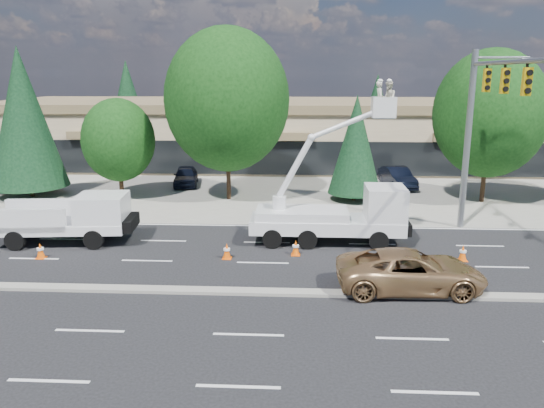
# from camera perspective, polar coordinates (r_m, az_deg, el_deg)

# --- Properties ---
(ground) EXTENTS (140.00, 140.00, 0.00)m
(ground) POSITION_cam_1_polar(r_m,az_deg,el_deg) (19.74, -1.65, -9.57)
(ground) COLOR black
(ground) RESTS_ON ground
(concrete_apron) EXTENTS (140.00, 22.00, 0.01)m
(concrete_apron) POSITION_cam_1_polar(r_m,az_deg,el_deg) (38.88, 0.71, 2.23)
(concrete_apron) COLOR gray
(concrete_apron) RESTS_ON ground
(road_median) EXTENTS (120.00, 0.55, 0.12)m
(road_median) POSITION_cam_1_polar(r_m,az_deg,el_deg) (19.72, -1.65, -9.41)
(road_median) COLOR gray
(road_median) RESTS_ON ground
(strip_mall) EXTENTS (50.40, 15.40, 5.50)m
(strip_mall) POSITION_cam_1_polar(r_m,az_deg,el_deg) (48.31, 1.20, 7.91)
(strip_mall) COLOR tan
(strip_mall) RESTS_ON ground
(tree_front_b) EXTENTS (4.85, 4.85, 9.56)m
(tree_front_b) POSITION_cam_1_polar(r_m,az_deg,el_deg) (37.50, -25.14, 8.42)
(tree_front_b) COLOR #332114
(tree_front_b) RESTS_ON ground
(tree_front_c) EXTENTS (4.60, 4.60, 6.38)m
(tree_front_c) POSITION_cam_1_polar(r_m,az_deg,el_deg) (35.24, -16.20, 6.62)
(tree_front_c) COLOR #332114
(tree_front_c) RESTS_ON ground
(tree_front_d) EXTENTS (7.71, 7.71, 10.69)m
(tree_front_d) POSITION_cam_1_polar(r_m,az_deg,el_deg) (33.39, -4.86, 11.09)
(tree_front_d) COLOR #332114
(tree_front_d) RESTS_ON ground
(tree_front_e) EXTENTS (3.36, 3.36, 6.62)m
(tree_front_e) POSITION_cam_1_polar(r_m,az_deg,el_deg) (33.51, 9.00, 6.33)
(tree_front_e) COLOR #332114
(tree_front_e) RESTS_ON ground
(tree_front_f) EXTENTS (6.75, 6.75, 9.36)m
(tree_front_f) POSITION_cam_1_polar(r_m,az_deg,el_deg) (35.07, 22.40, 8.97)
(tree_front_f) COLOR #332114
(tree_front_f) RESTS_ON ground
(tree_back_a) EXTENTS (4.72, 4.72, 9.30)m
(tree_back_a) POSITION_cam_1_polar(r_m,az_deg,el_deg) (63.20, -15.27, 10.81)
(tree_back_a) COLOR #332114
(tree_back_a) RESTS_ON ground
(tree_back_b) EXTENTS (5.09, 5.09, 10.04)m
(tree_back_b) POSITION_cam_1_polar(r_m,az_deg,el_deg) (60.35, -2.30, 11.53)
(tree_back_b) COLOR #332114
(tree_back_b) RESTS_ON ground
(tree_back_c) EXTENTS (3.96, 3.96, 7.81)m
(tree_back_c) POSITION_cam_1_polar(r_m,az_deg,el_deg) (60.76, 11.20, 10.16)
(tree_back_c) COLOR #332114
(tree_back_c) RESTS_ON ground
(tree_back_d) EXTENTS (5.06, 5.06, 9.97)m
(tree_back_d) POSITION_cam_1_polar(r_m,az_deg,el_deg) (63.50, 22.21, 10.61)
(tree_back_d) COLOR #332114
(tree_back_d) RESTS_ON ground
(signal_mast) EXTENTS (2.76, 10.16, 9.00)m
(signal_mast) POSITION_cam_1_polar(r_m,az_deg,el_deg) (26.56, 21.98, 9.01)
(signal_mast) COLOR gray
(signal_mast) RESTS_ON ground
(utility_pickup) EXTENTS (6.25, 2.84, 2.32)m
(utility_pickup) POSITION_cam_1_polar(r_m,az_deg,el_deg) (26.81, -20.72, -1.95)
(utility_pickup) COLOR silver
(utility_pickup) RESTS_ON ground
(bucket_truck) EXTENTS (7.44, 2.37, 7.62)m
(bucket_truck) POSITION_cam_1_polar(r_m,az_deg,el_deg) (25.11, 7.57, -0.51)
(bucket_truck) COLOR silver
(bucket_truck) RESTS_ON ground
(traffic_cone_a) EXTENTS (0.40, 0.40, 0.70)m
(traffic_cone_a) POSITION_cam_1_polar(r_m,az_deg,el_deg) (25.28, -23.65, -4.62)
(traffic_cone_a) COLOR #F05607
(traffic_cone_a) RESTS_ON ground
(traffic_cone_b) EXTENTS (0.40, 0.40, 0.70)m
(traffic_cone_b) POSITION_cam_1_polar(r_m,az_deg,el_deg) (23.21, -4.88, -5.07)
(traffic_cone_b) COLOR #F05607
(traffic_cone_b) RESTS_ON ground
(traffic_cone_c) EXTENTS (0.40, 0.40, 0.70)m
(traffic_cone_c) POSITION_cam_1_polar(r_m,az_deg,el_deg) (23.58, 2.56, -4.72)
(traffic_cone_c) COLOR #F05607
(traffic_cone_c) RESTS_ON ground
(traffic_cone_d) EXTENTS (0.40, 0.40, 0.70)m
(traffic_cone_d) POSITION_cam_1_polar(r_m,az_deg,el_deg) (24.31, 19.84, -4.98)
(traffic_cone_d) COLOR #F05607
(traffic_cone_d) RESTS_ON ground
(minivan) EXTENTS (5.55, 2.74, 1.51)m
(minivan) POSITION_cam_1_polar(r_m,az_deg,el_deg) (20.38, 14.68, -6.97)
(minivan) COLOR #A57C50
(minivan) RESTS_ON ground
(parked_car_west) EXTENTS (2.24, 4.26, 1.38)m
(parked_car_west) POSITION_cam_1_polar(r_m,az_deg,el_deg) (38.62, -9.26, 3.01)
(parked_car_west) COLOR black
(parked_car_west) RESTS_ON ground
(parked_car_east) EXTENTS (2.28, 4.54, 1.43)m
(parked_car_east) POSITION_cam_1_polar(r_m,az_deg,el_deg) (38.43, 13.33, 2.80)
(parked_car_east) COLOR black
(parked_car_east) RESTS_ON ground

